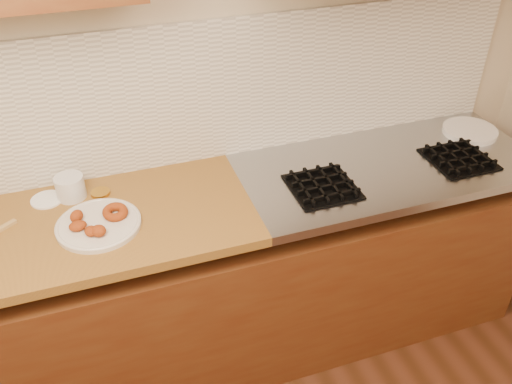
{
  "coord_description": "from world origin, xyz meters",
  "views": [
    {
      "loc": [
        -0.03,
        0.0,
        2.15
      ],
      "look_at": [
        0.52,
        1.63,
        0.93
      ],
      "focal_mm": 38.0,
      "sensor_mm": 36.0,
      "label": 1
    }
  ],
  "objects_px": {
    "ring_donut": "(115,212)",
    "plate_stack": "(470,131)",
    "plastic_tub": "(70,187)",
    "donut_plate": "(99,225)"
  },
  "relations": [
    {
      "from": "ring_donut",
      "to": "plate_stack",
      "type": "bearing_deg",
      "value": 4.25
    },
    {
      "from": "donut_plate",
      "to": "plate_stack",
      "type": "height_order",
      "value": "plate_stack"
    },
    {
      "from": "donut_plate",
      "to": "ring_donut",
      "type": "height_order",
      "value": "ring_donut"
    },
    {
      "from": "donut_plate",
      "to": "plastic_tub",
      "type": "distance_m",
      "value": 0.24
    },
    {
      "from": "ring_donut",
      "to": "plastic_tub",
      "type": "distance_m",
      "value": 0.25
    },
    {
      "from": "ring_donut",
      "to": "plate_stack",
      "type": "distance_m",
      "value": 1.66
    },
    {
      "from": "ring_donut",
      "to": "plastic_tub",
      "type": "bearing_deg",
      "value": 125.98
    },
    {
      "from": "plate_stack",
      "to": "ring_donut",
      "type": "bearing_deg",
      "value": -175.75
    },
    {
      "from": "plate_stack",
      "to": "donut_plate",
      "type": "bearing_deg",
      "value": -175.14
    },
    {
      "from": "ring_donut",
      "to": "plastic_tub",
      "type": "height_order",
      "value": "plastic_tub"
    }
  ]
}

